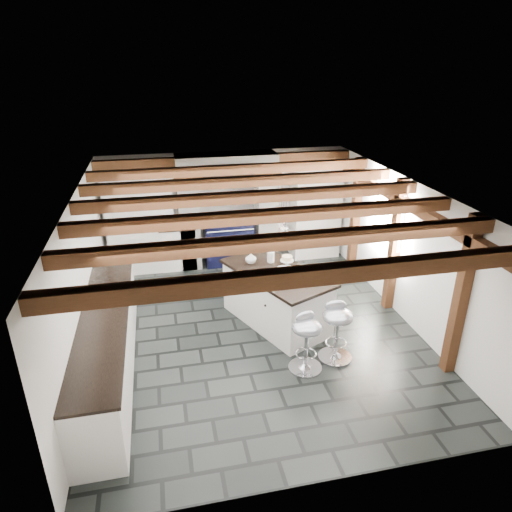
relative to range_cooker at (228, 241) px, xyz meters
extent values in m
plane|color=black|center=(0.00, -2.68, -0.47)|extent=(6.00, 6.00, 0.00)
plane|color=white|center=(0.00, 0.32, 0.68)|extent=(5.00, 0.00, 5.00)
plane|color=white|center=(-2.50, -2.68, 0.68)|extent=(0.00, 6.00, 6.00)
plane|color=white|center=(2.50, -2.68, 0.68)|extent=(0.00, 6.00, 6.00)
plane|color=white|center=(0.00, -2.68, 1.83)|extent=(6.00, 6.00, 0.00)
cube|color=white|center=(-0.80, 0.02, 0.48)|extent=(0.40, 0.60, 1.90)
cube|color=white|center=(0.80, 0.02, 0.48)|extent=(0.40, 0.60, 1.90)
cube|color=#4E2D16|center=(0.00, 0.02, 1.52)|extent=(2.10, 0.65, 0.18)
cube|color=white|center=(0.00, 0.02, 1.68)|extent=(2.00, 0.60, 0.31)
cube|color=black|center=(0.00, -0.30, 1.58)|extent=(1.00, 0.03, 0.22)
cube|color=silver|center=(0.00, -0.31, 1.58)|extent=(0.90, 0.01, 0.14)
cube|color=white|center=(-1.75, 0.02, 0.53)|extent=(1.30, 0.58, 2.00)
cube|color=white|center=(1.90, 0.02, 0.53)|extent=(1.00, 0.58, 2.00)
cube|color=white|center=(-2.20, -3.28, -0.03)|extent=(0.60, 3.80, 0.88)
cube|color=black|center=(-2.20, -3.28, 0.43)|extent=(0.64, 3.80, 0.04)
cube|color=white|center=(-1.05, 0.02, -0.03)|extent=(0.70, 0.60, 0.88)
cube|color=black|center=(-1.05, 0.02, 0.43)|extent=(0.74, 0.64, 0.04)
cube|color=#4E2D16|center=(2.42, -2.68, 1.48)|extent=(0.15, 5.80, 0.14)
plane|color=white|center=(2.48, -2.08, 1.08)|extent=(0.00, 0.90, 0.90)
cube|color=#4E2D16|center=(0.00, -5.28, 1.74)|extent=(5.00, 0.16, 0.16)
cube|color=#4E2D16|center=(0.00, -4.41, 1.74)|extent=(5.00, 0.16, 0.16)
cube|color=#4E2D16|center=(0.00, -3.54, 1.74)|extent=(5.00, 0.16, 0.16)
cube|color=#4E2D16|center=(0.00, -2.68, 1.74)|extent=(5.00, 0.16, 0.16)
cube|color=#4E2D16|center=(0.00, -1.81, 1.74)|extent=(5.00, 0.16, 0.16)
cube|color=#4E2D16|center=(0.00, -0.94, 1.74)|extent=(5.00, 0.16, 0.16)
cube|color=#4E2D16|center=(0.00, -0.08, 1.74)|extent=(5.00, 0.16, 0.16)
cube|color=#4E2D16|center=(2.42, -4.28, 0.68)|extent=(0.15, 0.15, 2.30)
cube|color=#4E2D16|center=(2.42, -2.48, 0.68)|extent=(0.15, 0.15, 2.30)
cube|color=#4E2D16|center=(2.42, -0.88, 0.68)|extent=(0.15, 0.15, 2.30)
cylinder|color=black|center=(0.45, -2.73, 1.46)|extent=(0.01, 0.01, 0.56)
cylinder|color=white|center=(0.45, -2.73, 1.13)|extent=(0.09, 0.09, 0.22)
cylinder|color=black|center=(0.50, -2.43, 1.46)|extent=(0.01, 0.01, 0.56)
cylinder|color=white|center=(0.50, -2.43, 1.13)|extent=(0.09, 0.09, 0.22)
cylinder|color=black|center=(0.55, -2.13, 1.46)|extent=(0.01, 0.01, 0.56)
cylinder|color=white|center=(0.55, -2.13, 1.13)|extent=(0.09, 0.09, 0.22)
cube|color=black|center=(0.00, 0.00, -0.02)|extent=(1.00, 0.60, 0.90)
ellipsoid|color=silver|center=(-0.25, 0.00, 0.46)|extent=(0.28, 0.28, 0.11)
ellipsoid|color=silver|center=(0.25, 0.00, 0.46)|extent=(0.28, 0.28, 0.11)
cylinder|color=silver|center=(0.00, -0.32, 0.35)|extent=(0.95, 0.03, 0.03)
cube|color=black|center=(-0.25, -0.30, -0.02)|extent=(0.35, 0.02, 0.30)
cube|color=black|center=(0.25, -0.30, -0.02)|extent=(0.35, 0.02, 0.30)
cube|color=white|center=(0.38, -2.55, -0.03)|extent=(1.55, 2.00, 0.87)
cube|color=black|center=(0.38, -2.55, 0.43)|extent=(1.65, 2.10, 0.05)
imported|color=white|center=(0.04, -2.15, 0.55)|extent=(0.24, 0.24, 0.19)
ellipsoid|color=#CD581C|center=(0.04, -2.15, 0.71)|extent=(0.20, 0.20, 0.12)
cylinder|color=white|center=(0.37, -2.17, 0.55)|extent=(0.12, 0.12, 0.18)
imported|color=white|center=(0.51, -2.60, 0.49)|extent=(0.34, 0.34, 0.06)
cylinder|color=white|center=(0.59, -2.40, 0.51)|extent=(0.05, 0.05, 0.10)
cylinder|color=white|center=(0.59, -2.40, 0.57)|extent=(0.22, 0.22, 0.01)
cylinder|color=beige|center=(0.59, -2.40, 0.61)|extent=(0.17, 0.17, 0.07)
cylinder|color=silver|center=(0.97, -3.70, -0.45)|extent=(0.49, 0.49, 0.03)
cone|color=silver|center=(0.97, -3.70, -0.40)|extent=(0.22, 0.22, 0.09)
cylinder|color=silver|center=(0.97, -3.70, -0.10)|extent=(0.06, 0.06, 0.61)
torus|color=silver|center=(0.97, -3.70, -0.20)|extent=(0.31, 0.31, 0.02)
ellipsoid|color=#9A9EA8|center=(0.97, -3.70, 0.24)|extent=(0.49, 0.49, 0.20)
ellipsoid|color=#9A9EA8|center=(0.98, -3.59, 0.35)|extent=(0.32, 0.16, 0.17)
cylinder|color=silver|center=(0.47, -3.85, -0.45)|extent=(0.47, 0.47, 0.03)
cone|color=silver|center=(0.47, -3.85, -0.40)|extent=(0.21, 0.21, 0.09)
cylinder|color=silver|center=(0.47, -3.85, -0.11)|extent=(0.05, 0.05, 0.59)
torus|color=silver|center=(0.47, -3.85, -0.21)|extent=(0.30, 0.30, 0.02)
ellipsoid|color=#9A9EA8|center=(0.47, -3.85, 0.22)|extent=(0.52, 0.52, 0.19)
ellipsoid|color=#9A9EA8|center=(0.44, -3.74, 0.33)|extent=(0.32, 0.19, 0.17)
camera|label=1|loc=(-1.33, -8.84, 3.59)|focal=32.00mm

